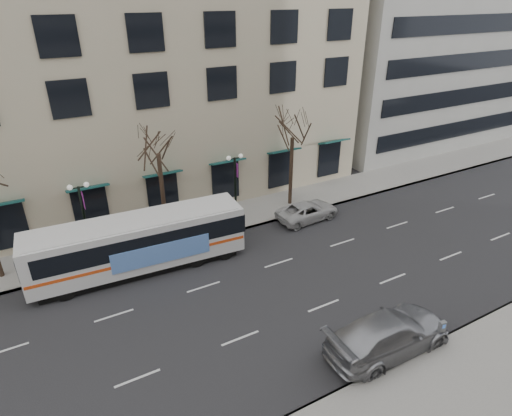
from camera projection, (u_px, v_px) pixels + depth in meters
ground at (221, 311)px, 22.48m from camera, size 160.00×160.00×0.00m
sidewalk_far at (231, 217)px, 31.63m from camera, size 80.00×4.00×0.15m
building_hotel at (76, 36)px, 32.62m from camera, size 40.00×20.00×24.00m
tree_far_mid at (157, 139)px, 26.24m from camera, size 3.60×3.60×8.55m
tree_far_right at (293, 125)px, 30.76m from camera, size 3.60×3.60×8.06m
lamp_post_left at (85, 218)px, 25.42m from camera, size 1.22×0.45×5.21m
lamp_post_right at (235, 186)px, 29.72m from camera, size 1.22×0.45×5.21m
city_bus at (140, 242)px, 25.11m from camera, size 12.62×3.48×3.38m
silver_car at (389, 334)px, 19.67m from camera, size 6.40×2.66×1.85m
white_pickup at (307, 211)px, 31.26m from camera, size 4.87×2.44×1.32m
pay_station at (442, 328)px, 19.62m from camera, size 0.33×0.24×1.41m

